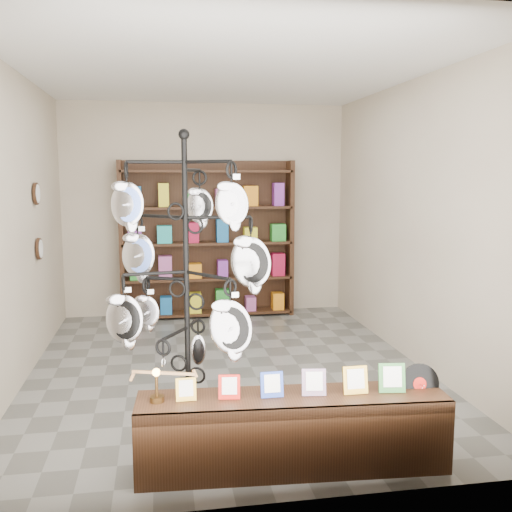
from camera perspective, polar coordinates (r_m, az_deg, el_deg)
The scene contains 6 objects.
ground at distance 6.07m, azimuth -2.84°, elevation -11.15°, with size 5.00×5.00×0.00m, color slate.
room_envelope at distance 5.73m, azimuth -2.97°, elevation 6.61°, with size 5.00×5.00×5.00m.
display_tree at distance 3.96m, azimuth -6.99°, elevation -1.66°, with size 1.26×1.26×2.31m.
front_shelf at distance 4.08m, azimuth 3.68°, elevation -17.12°, with size 2.13×0.56×0.74m.
back_shelving at distance 8.07m, azimuth -4.86°, elevation 1.17°, with size 2.42×0.36×2.20m.
wall_clocks at distance 6.63m, azimuth -20.99°, elevation 3.25°, with size 0.03×0.24×0.84m.
Camera 1 is at (-0.68, -5.69, 2.00)m, focal length 40.00 mm.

